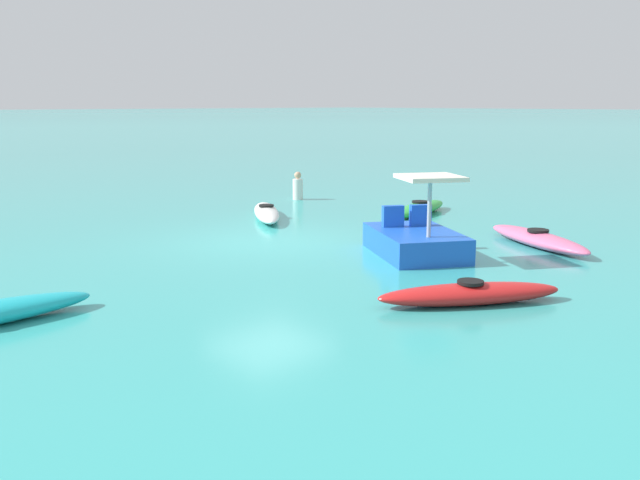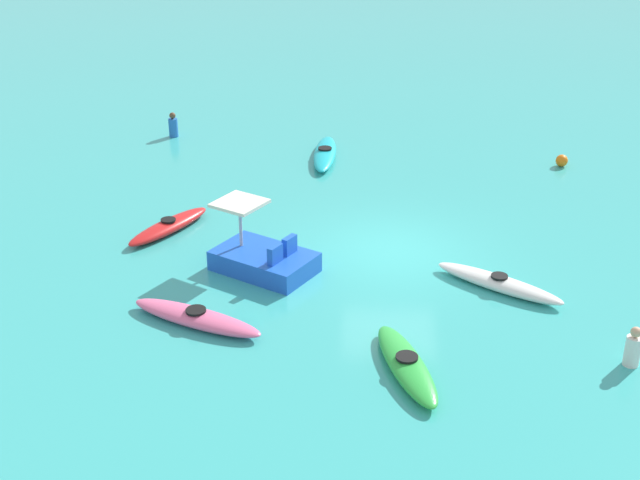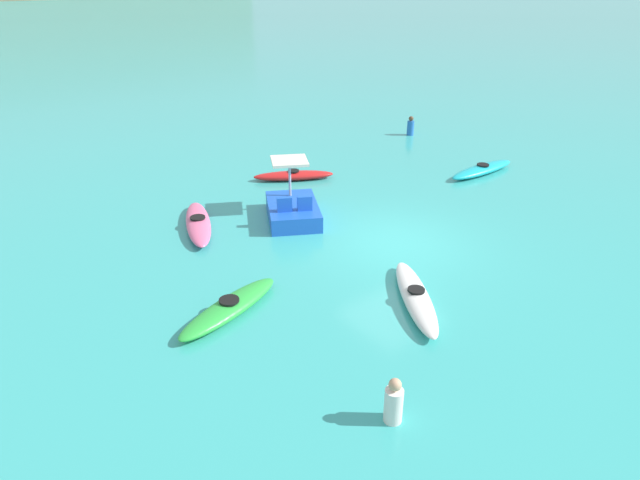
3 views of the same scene
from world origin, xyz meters
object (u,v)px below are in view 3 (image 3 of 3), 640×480
object	(u,v)px
kayak_white	(416,297)
kayak_green	(230,307)
kayak_cyan	(482,169)
kayak_pink	(198,223)
person_near_shore	(394,403)
pedal_boat_blue	(293,208)
person_by_kayaks	(411,127)
kayak_red	(294,175)

from	to	relation	value
kayak_white	kayak_green	bearing A→B (deg)	147.12
kayak_cyan	kayak_pink	size ratio (longest dim) A/B	1.03
kayak_white	kayak_cyan	bearing A→B (deg)	27.51
kayak_pink	person_near_shore	distance (m)	9.16
kayak_green	person_near_shore	distance (m)	4.59
kayak_cyan	pedal_boat_blue	xyz separation A→B (m)	(-8.07, 1.10, 0.17)
pedal_boat_blue	person_by_kayaks	xyz separation A→B (m)	(10.00, 4.36, 0.05)
kayak_white	pedal_boat_blue	world-z (taller)	pedal_boat_blue
kayak_red	person_by_kayaks	bearing A→B (deg)	10.98
kayak_pink	kayak_white	bearing A→B (deg)	-73.94
kayak_cyan	person_near_shore	world-z (taller)	person_near_shore
kayak_white	person_near_shore	size ratio (longest dim) A/B	3.45
kayak_white	person_near_shore	bearing A→B (deg)	-143.54
pedal_boat_blue	person_by_kayaks	bearing A→B (deg)	23.52
person_by_kayaks	person_near_shore	bearing A→B (deg)	-138.20
kayak_green	pedal_boat_blue	size ratio (longest dim) A/B	1.09
kayak_white	pedal_boat_blue	bearing A→B (deg)	83.45
kayak_cyan	pedal_boat_blue	distance (m)	8.15
kayak_green	kayak_pink	bearing A→B (deg)	70.70
person_by_kayaks	kayak_cyan	bearing A→B (deg)	-109.48
kayak_green	pedal_boat_blue	world-z (taller)	pedal_boat_blue
kayak_pink	person_near_shore	bearing A→B (deg)	-96.83
pedal_boat_blue	person_by_kayaks	distance (m)	10.91
kayak_white	kayak_red	world-z (taller)	same
kayak_white	pedal_boat_blue	size ratio (longest dim) A/B	1.07
kayak_white	kayak_pink	size ratio (longest dim) A/B	0.93
kayak_pink	kayak_red	bearing A→B (deg)	19.10
kayak_green	kayak_red	size ratio (longest dim) A/B	1.09
kayak_cyan	person_by_kayaks	bearing A→B (deg)	70.52
kayak_red	kayak_green	bearing A→B (deg)	-135.64
kayak_green	kayak_red	world-z (taller)	same
kayak_red	person_near_shore	distance (m)	12.20
kayak_white	person_near_shore	distance (m)	3.80
kayak_pink	kayak_red	world-z (taller)	same
kayak_red	pedal_boat_blue	distance (m)	3.53
kayak_white	kayak_pink	distance (m)	7.11
person_near_shore	person_by_kayaks	world-z (taller)	same
pedal_boat_blue	kayak_pink	bearing A→B (deg)	155.55
kayak_green	kayak_cyan	world-z (taller)	same
kayak_red	person_by_kayaks	distance (m)	8.05
kayak_pink	person_near_shore	size ratio (longest dim) A/B	3.72
kayak_cyan	kayak_white	bearing A→B (deg)	-152.49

